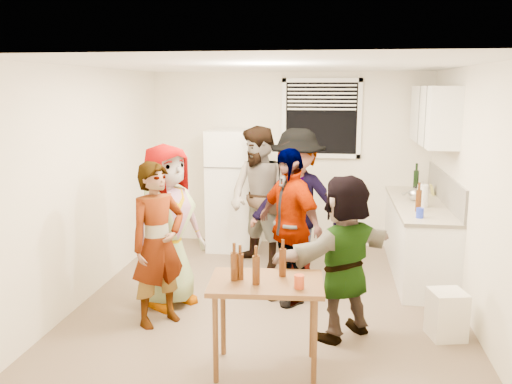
% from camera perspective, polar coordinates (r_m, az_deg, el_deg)
% --- Properties ---
extents(room, '(4.00, 4.50, 2.50)m').
position_cam_1_polar(room, '(6.03, 1.57, -11.28)').
color(room, white).
rests_on(room, ground).
extents(window, '(1.12, 0.10, 1.06)m').
position_cam_1_polar(window, '(7.77, 6.89, 7.70)').
color(window, white).
rests_on(window, room).
extents(refrigerator, '(0.70, 0.70, 1.70)m').
position_cam_1_polar(refrigerator, '(7.69, -2.31, 0.22)').
color(refrigerator, white).
rests_on(refrigerator, ground).
extents(counter_lower, '(0.60, 2.20, 0.86)m').
position_cam_1_polar(counter_lower, '(7.03, 16.67, -4.79)').
color(counter_lower, white).
rests_on(counter_lower, ground).
extents(countertop, '(0.64, 2.22, 0.04)m').
position_cam_1_polar(countertop, '(6.93, 16.87, -1.20)').
color(countertop, beige).
rests_on(countertop, counter_lower).
extents(backsplash, '(0.03, 2.20, 0.36)m').
position_cam_1_polar(backsplash, '(6.94, 19.29, 0.36)').
color(backsplash, '#B6B1A8').
rests_on(backsplash, countertop).
extents(upper_cabinets, '(0.34, 1.60, 0.70)m').
position_cam_1_polar(upper_cabinets, '(7.01, 18.18, 7.70)').
color(upper_cabinets, white).
rests_on(upper_cabinets, room).
extents(kettle, '(0.26, 0.23, 0.20)m').
position_cam_1_polar(kettle, '(7.00, 16.38, -0.89)').
color(kettle, silver).
rests_on(kettle, countertop).
extents(paper_towel, '(0.12, 0.12, 0.27)m').
position_cam_1_polar(paper_towel, '(6.66, 17.05, -1.52)').
color(paper_towel, white).
rests_on(paper_towel, countertop).
extents(wine_bottle, '(0.07, 0.07, 0.28)m').
position_cam_1_polar(wine_bottle, '(7.67, 16.42, 0.13)').
color(wine_bottle, black).
rests_on(wine_bottle, countertop).
extents(beer_bottle_counter, '(0.06, 0.06, 0.25)m').
position_cam_1_polar(beer_bottle_counter, '(6.41, 16.67, -1.97)').
color(beer_bottle_counter, '#47230C').
rests_on(beer_bottle_counter, countertop).
extents(blue_cup, '(0.08, 0.08, 0.11)m').
position_cam_1_polar(blue_cup, '(6.10, 16.84, -2.63)').
color(blue_cup, '#1E32C4').
rests_on(blue_cup, countertop).
extents(picture_frame, '(0.02, 0.16, 0.13)m').
position_cam_1_polar(picture_frame, '(7.43, 18.03, 0.22)').
color(picture_frame, '#BAB44D').
rests_on(picture_frame, countertop).
extents(trash_bin, '(0.37, 0.37, 0.45)m').
position_cam_1_polar(trash_bin, '(5.41, 19.45, -11.80)').
color(trash_bin, white).
rests_on(trash_bin, ground).
extents(serving_table, '(0.95, 0.67, 0.76)m').
position_cam_1_polar(serving_table, '(4.70, 1.06, -18.09)').
color(serving_table, brown).
rests_on(serving_table, ground).
extents(beer_bottle_table, '(0.06, 0.06, 0.21)m').
position_cam_1_polar(beer_bottle_table, '(4.42, -1.67, -9.16)').
color(beer_bottle_table, '#47230C').
rests_on(beer_bottle_table, serving_table).
extents(red_cup, '(0.08, 0.08, 0.11)m').
position_cam_1_polar(red_cup, '(4.24, 4.56, -10.06)').
color(red_cup, '#B13D1B').
rests_on(red_cup, serving_table).
extents(guest_grey, '(1.89, 1.69, 0.55)m').
position_cam_1_polar(guest_grey, '(6.02, -9.05, -11.49)').
color(guest_grey, '#969696').
rests_on(guest_grey, ground).
extents(guest_stripe, '(1.61, 1.47, 0.38)m').
position_cam_1_polar(guest_stripe, '(5.59, -10.00, -13.33)').
color(guest_stripe, '#141933').
rests_on(guest_stripe, ground).
extents(guest_back_left, '(1.80, 1.97, 0.69)m').
position_cam_1_polar(guest_back_left, '(7.12, 0.38, -7.74)').
color(guest_back_left, brown).
rests_on(guest_back_left, ground).
extents(guest_back_right, '(1.54, 2.02, 0.67)m').
position_cam_1_polar(guest_back_right, '(6.77, 4.24, -8.76)').
color(guest_back_right, '#39383D').
rests_on(guest_back_right, ground).
extents(guest_black, '(1.89, 1.86, 0.41)m').
position_cam_1_polar(guest_black, '(6.04, 3.40, -11.27)').
color(guest_black, black).
rests_on(guest_black, ground).
extents(guest_orange, '(2.08, 2.08, 0.45)m').
position_cam_1_polar(guest_orange, '(5.32, 9.01, -14.62)').
color(guest_orange, tan).
rests_on(guest_orange, ground).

